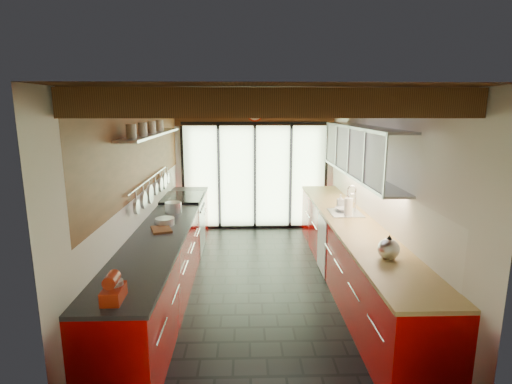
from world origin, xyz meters
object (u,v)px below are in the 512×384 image
kettle (389,248)px  paper_towel (348,207)px  soap_bottle (340,201)px  stand_mixer (114,289)px  bowl (343,210)px

kettle → paper_towel: bearing=90.0°
paper_towel → soap_bottle: size_ratio=1.44×
paper_towel → soap_bottle: bearing=90.0°
paper_towel → stand_mixer: bearing=-135.8°
stand_mixer → soap_bottle: size_ratio=1.23×
stand_mixer → kettle: (2.54, 0.84, 0.02)m
soap_bottle → stand_mixer: bearing=-130.8°
soap_bottle → bowl: soap_bottle is taller
stand_mixer → soap_bottle: 3.89m
paper_towel → soap_bottle: 0.47m
paper_towel → bowl: (-0.00, 0.28, -0.10)m
stand_mixer → soap_bottle: (2.54, 2.94, 0.01)m
paper_towel → bowl: paper_towel is taller
kettle → bowl: size_ratio=1.23×
kettle → bowl: (0.00, 1.91, -0.09)m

